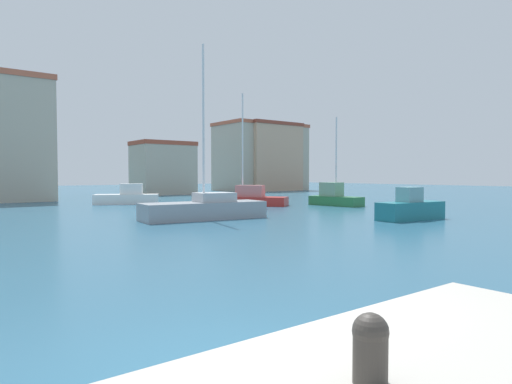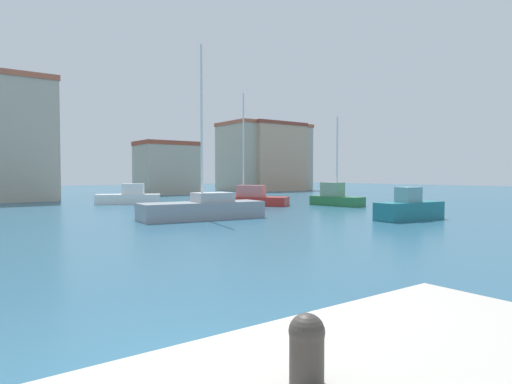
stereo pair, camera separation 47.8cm
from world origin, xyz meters
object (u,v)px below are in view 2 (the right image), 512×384
Objects in this scene: motorboat_white_distant_north at (129,197)px; sailboat_red_inner_mooring at (245,198)px; sailboat_green_mid_harbor at (336,197)px; motorboat_teal_near_pier at (409,209)px; mooring_bollard at (307,346)px; sailboat_grey_center_channel at (203,208)px.

sailboat_red_inner_mooring is (6.74, -6.99, -0.02)m from motorboat_white_distant_north.
sailboat_green_mid_harbor reaches higher than motorboat_teal_near_pier.
mooring_bollard is 35.29m from motorboat_white_distant_north.
sailboat_green_mid_harbor is at bearing 43.04° from mooring_bollard.
sailboat_green_mid_harbor is at bearing 63.73° from motorboat_teal_near_pier.
sailboat_red_inner_mooring is (-5.44, 4.51, -0.13)m from sailboat_green_mid_harbor.
sailboat_green_mid_harbor reaches higher than mooring_bollard.
sailboat_green_mid_harbor is (12.18, -11.50, 0.11)m from motorboat_white_distant_north.
mooring_bollard is 21.40m from sailboat_grey_center_channel.
motorboat_teal_near_pier is 0.48× the size of sailboat_red_inner_mooring.
motorboat_white_distant_north is 0.77× the size of sailboat_green_mid_harbor.
sailboat_grey_center_channel is 14.56m from motorboat_white_distant_north.
mooring_bollard is 0.05× the size of sailboat_red_inner_mooring.
sailboat_green_mid_harbor is (23.47, 21.92, -0.58)m from mooring_bollard.
motorboat_teal_near_pier is (8.57, -6.96, 0.02)m from sailboat_grey_center_channel.
motorboat_teal_near_pier is (18.55, 11.96, -0.65)m from mooring_bollard.
motorboat_white_distant_north is (11.29, 33.42, -0.69)m from mooring_bollard.
sailboat_grey_center_channel is 1.07× the size of sailboat_red_inner_mooring.
sailboat_grey_center_channel is 13.82m from sailboat_green_mid_harbor.
motorboat_white_distant_north is 1.26× the size of motorboat_teal_near_pier.
motorboat_teal_near_pier is at bearing 32.80° from mooring_bollard.
sailboat_grey_center_channel is 11.04m from motorboat_teal_near_pier.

